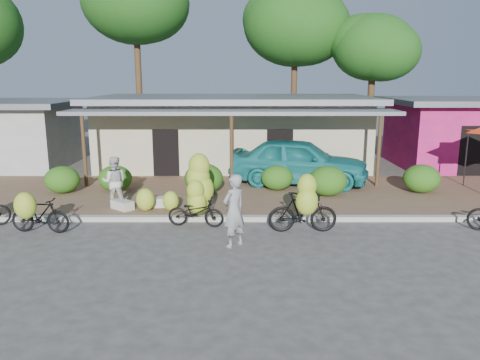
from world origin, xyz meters
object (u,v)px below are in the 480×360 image
object	(u,v)px
sack_far	(122,205)
bystander	(114,182)
bike_center	(198,195)
vendor	(234,211)
tree_near_right	(370,46)
bike_left	(37,213)
sack_near	(163,202)
tree_center_right	(292,23)
teal_van	(299,161)
bike_right	(304,208)

from	to	relation	value
sack_far	bystander	bearing A→B (deg)	133.26
bike_center	vendor	distance (m)	2.24
bike_center	sack_far	world-z (taller)	bike_center
tree_near_right	vendor	xyz separation A→B (m)	(-7.14, -14.76, -4.93)
bike_left	bike_center	world-z (taller)	bike_center
tree_near_right	sack_near	distance (m)	15.87
tree_near_right	vendor	world-z (taller)	tree_near_right
sack_far	vendor	bearing A→B (deg)	-40.04
tree_center_right	sack_near	bearing A→B (deg)	-112.30
bike_center	sack_far	xyz separation A→B (m)	(-2.51, 1.06, -0.60)
tree_center_right	tree_near_right	xyz separation A→B (m)	(4.00, -2.00, -1.41)
sack_near	vendor	world-z (taller)	vendor
tree_near_right	sack_far	distance (m)	16.87
bike_center	vendor	xyz separation A→B (m)	(1.08, -1.96, 0.08)
sack_near	vendor	size ratio (longest dim) A/B	0.45
sack_near	teal_van	world-z (taller)	teal_van
bike_left	sack_far	xyz separation A→B (m)	(1.80, 2.08, -0.34)
sack_near	bystander	bearing A→B (deg)	-179.58
vendor	bike_center	bearing A→B (deg)	-105.36
sack_far	bystander	size ratio (longest dim) A/B	0.46
vendor	teal_van	bearing A→B (deg)	-154.60
sack_far	teal_van	xyz separation A→B (m)	(6.03, 3.59, 0.77)
bike_right	bystander	size ratio (longest dim) A/B	1.16
sack_near	tree_center_right	bearing A→B (deg)	67.70
bystander	bike_left	bearing A→B (deg)	52.62
bystander	teal_van	xyz separation A→B (m)	(6.33, 3.27, 0.09)
tree_near_right	bystander	xyz separation A→B (m)	(-11.03, -11.42, -4.93)
bystander	tree_center_right	bearing A→B (deg)	-123.00
bike_right	sack_near	distance (m)	4.89
sack_near	sack_far	distance (m)	1.27
bike_left	bystander	bearing A→B (deg)	-25.68
tree_near_right	bike_right	bearing A→B (deg)	-110.86
bike_right	sack_far	world-z (taller)	bike_right
tree_center_right	bike_center	world-z (taller)	tree_center_right
bike_left	sack_near	distance (m)	3.89
tree_near_right	teal_van	distance (m)	10.59
bike_center	sack_near	bearing A→B (deg)	50.63
bike_right	vendor	bearing A→B (deg)	116.59
bike_left	sack_far	distance (m)	2.77
tree_center_right	tree_near_right	world-z (taller)	tree_center_right
tree_near_right	bike_right	world-z (taller)	tree_near_right
tree_center_right	tree_near_right	bearing A→B (deg)	-26.57
bike_right	sack_far	xyz separation A→B (m)	(-5.48, 2.03, -0.46)
bike_center	bike_right	bearing A→B (deg)	-100.12
tree_center_right	bike_center	xyz separation A→B (m)	(-4.23, -14.80, -6.42)
vendor	sack_far	bearing A→B (deg)	-84.34
bike_left	tree_center_right	bearing A→B (deg)	-21.99
tree_near_right	vendor	bearing A→B (deg)	-115.83
bike_center	vendor	world-z (taller)	bike_center
bike_center	vendor	bearing A→B (deg)	-143.01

